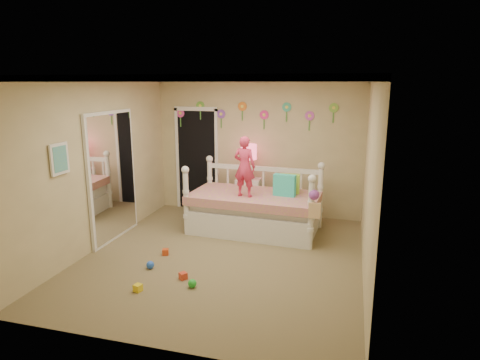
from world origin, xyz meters
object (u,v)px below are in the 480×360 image
(daybed, at_px, (255,197))
(child, at_px, (245,167))
(nightstand, at_px, (249,198))
(table_lamp, at_px, (249,156))

(daybed, height_order, child, child)
(nightstand, bearing_deg, child, -80.93)
(nightstand, distance_m, table_lamp, 0.81)
(child, relative_size, nightstand, 1.35)
(daybed, bearing_deg, table_lamp, 115.02)
(child, distance_m, nightstand, 1.24)
(daybed, xyz_separation_m, nightstand, (-0.29, 0.72, -0.23))
(daybed, distance_m, table_lamp, 0.97)
(daybed, relative_size, child, 2.19)
(child, bearing_deg, daybed, -113.30)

